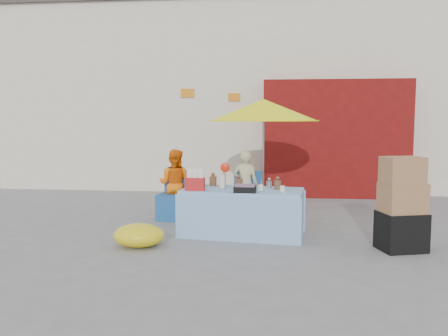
# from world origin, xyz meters

# --- Properties ---
(ground) EXTENTS (80.00, 80.00, 0.00)m
(ground) POSITION_xyz_m (0.00, 0.00, 0.00)
(ground) COLOR slate
(ground) RESTS_ON ground
(backdrop) EXTENTS (14.00, 8.00, 7.80)m
(backdrop) POSITION_xyz_m (0.52, 7.52, 3.10)
(backdrop) COLOR silver
(backdrop) RESTS_ON ground
(market_table) EXTENTS (1.91, 1.06, 1.11)m
(market_table) POSITION_xyz_m (0.39, 0.43, 0.36)
(market_table) COLOR #85ABD5
(market_table) RESTS_ON ground
(chair_left) EXTENTS (0.54, 0.54, 0.85)m
(chair_left) POSITION_xyz_m (-0.88, 1.41, 0.26)
(chair_left) COLOR #1F5290
(chair_left) RESTS_ON ground
(chair_right) EXTENTS (0.54, 0.54, 0.85)m
(chair_right) POSITION_xyz_m (0.37, 1.41, 0.26)
(chair_right) COLOR #1F5290
(chair_right) RESTS_ON ground
(vendor_orange) EXTENTS (0.65, 0.55, 1.22)m
(vendor_orange) POSITION_xyz_m (-0.88, 1.55, 0.61)
(vendor_orange) COLOR orange
(vendor_orange) RESTS_ON ground
(vendor_beige) EXTENTS (0.48, 0.35, 1.22)m
(vendor_beige) POSITION_xyz_m (0.37, 1.55, 0.61)
(vendor_beige) COLOR beige
(vendor_beige) RESTS_ON ground
(umbrella) EXTENTS (1.90, 1.90, 2.09)m
(umbrella) POSITION_xyz_m (0.67, 1.70, 1.89)
(umbrella) COLOR gray
(umbrella) RESTS_ON ground
(box_stack) EXTENTS (0.67, 0.61, 1.26)m
(box_stack) POSITION_xyz_m (2.57, -0.16, 0.58)
(box_stack) COLOR black
(box_stack) RESTS_ON ground
(tarp_bundle) EXTENTS (0.77, 0.65, 0.32)m
(tarp_bundle) POSITION_xyz_m (-0.96, -0.38, 0.16)
(tarp_bundle) COLOR yellow
(tarp_bundle) RESTS_ON ground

